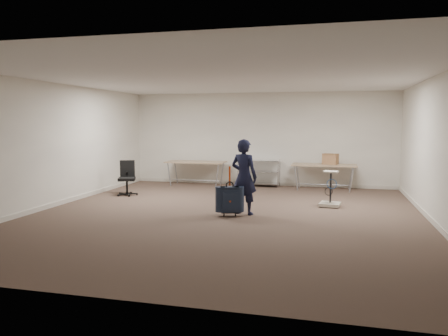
# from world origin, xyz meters

# --- Properties ---
(ground) EXTENTS (9.00, 9.00, 0.00)m
(ground) POSITION_xyz_m (0.00, 0.00, 0.00)
(ground) COLOR #423128
(ground) RESTS_ON ground
(room_shell) EXTENTS (8.00, 9.00, 9.00)m
(room_shell) POSITION_xyz_m (0.00, 1.38, 0.05)
(room_shell) COLOR white
(room_shell) RESTS_ON ground
(folding_table_left) EXTENTS (1.80, 0.75, 0.73)m
(folding_table_left) POSITION_xyz_m (-1.90, 3.95, 0.68)
(folding_table_left) COLOR #9E7D60
(folding_table_left) RESTS_ON ground
(folding_table_right) EXTENTS (1.80, 0.75, 0.73)m
(folding_table_right) POSITION_xyz_m (1.90, 3.95, 0.68)
(folding_table_right) COLOR #9E7D60
(folding_table_right) RESTS_ON ground
(wire_shelf) EXTENTS (1.22, 0.47, 0.80)m
(wire_shelf) POSITION_xyz_m (0.00, 4.20, 0.44)
(wire_shelf) COLOR silver
(wire_shelf) RESTS_ON ground
(person) EXTENTS (0.66, 0.52, 1.57)m
(person) POSITION_xyz_m (0.35, 0.18, 0.79)
(person) COLOR black
(person) RESTS_ON ground
(suitcase) EXTENTS (0.42, 0.32, 1.02)m
(suitcase) POSITION_xyz_m (0.12, -0.10, 0.35)
(suitcase) COLOR #161A33
(suitcase) RESTS_ON ground
(office_chair) EXTENTS (0.55, 0.56, 0.91)m
(office_chair) POSITION_xyz_m (-3.11, 1.79, 0.28)
(office_chair) COLOR black
(office_chair) RESTS_ON ground
(equipment_cart) EXTENTS (0.51, 0.51, 0.82)m
(equipment_cart) POSITION_xyz_m (2.10, 1.46, 0.21)
(equipment_cart) COLOR white
(equipment_cart) RESTS_ON ground
(cardboard_box) EXTENTS (0.47, 0.40, 0.30)m
(cardboard_box) POSITION_xyz_m (2.07, 4.03, 0.88)
(cardboard_box) COLOR #996847
(cardboard_box) RESTS_ON folding_table_right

